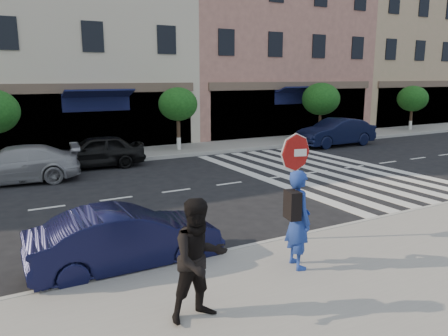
% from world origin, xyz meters
% --- Properties ---
extents(ground, '(120.00, 120.00, 0.00)m').
position_xyz_m(ground, '(0.00, 0.00, 0.00)').
color(ground, black).
rests_on(ground, ground).
extents(sidewalk_near, '(60.00, 4.50, 0.15)m').
position_xyz_m(sidewalk_near, '(0.00, -3.75, 0.07)').
color(sidewalk_near, gray).
rests_on(sidewalk_near, ground).
extents(sidewalk_far, '(60.00, 3.00, 0.15)m').
position_xyz_m(sidewalk_far, '(0.00, 11.00, 0.07)').
color(sidewalk_far, gray).
rests_on(sidewalk_far, ground).
extents(building_centre, '(11.00, 9.00, 11.00)m').
position_xyz_m(building_centre, '(-0.50, 17.00, 5.50)').
color(building_centre, beige).
rests_on(building_centre, ground).
extents(building_east_mid, '(13.00, 9.00, 13.00)m').
position_xyz_m(building_east_mid, '(11.50, 17.00, 6.50)').
color(building_east_mid, tan).
rests_on(building_east_mid, ground).
extents(building_east_far, '(12.00, 9.00, 12.00)m').
position_xyz_m(building_east_far, '(24.00, 17.00, 6.00)').
color(building_east_far, tan).
rests_on(building_east_far, ground).
extents(street_tree_c, '(1.90, 1.90, 3.04)m').
position_xyz_m(street_tree_c, '(3.00, 10.80, 2.36)').
color(street_tree_c, '#473323').
rests_on(street_tree_c, sidewalk_far).
extents(street_tree_ea, '(2.20, 2.20, 3.19)m').
position_xyz_m(street_tree_ea, '(12.00, 10.80, 2.39)').
color(street_tree_ea, '#473323').
rests_on(street_tree_ea, sidewalk_far).
extents(street_tree_eb, '(2.00, 2.00, 2.94)m').
position_xyz_m(street_tree_eb, '(20.00, 10.80, 2.22)').
color(street_tree_eb, '#473323').
rests_on(street_tree_eb, sidewalk_far).
extents(stop_sign, '(0.81, 0.27, 2.37)m').
position_xyz_m(stop_sign, '(0.40, -1.67, 1.88)').
color(stop_sign, gray).
rests_on(stop_sign, sidewalk_near).
extents(photographer, '(0.58, 0.76, 1.87)m').
position_xyz_m(photographer, '(-0.39, -2.82, 1.08)').
color(photographer, '#203B96').
rests_on(photographer, sidewalk_near).
extents(walker, '(0.93, 0.74, 1.85)m').
position_xyz_m(walker, '(-2.79, -3.56, 1.07)').
color(walker, black).
rests_on(walker, sidewalk_near).
extents(car_near_mid, '(3.71, 1.30, 1.22)m').
position_xyz_m(car_near_mid, '(-3.14, -1.00, 0.61)').
color(car_near_mid, black).
rests_on(car_near_mid, ground).
extents(car_far_left, '(4.65, 2.34, 1.29)m').
position_xyz_m(car_far_left, '(-4.56, 7.80, 0.65)').
color(car_far_left, '#939398').
rests_on(car_far_left, ground).
extents(car_far_mid, '(4.06, 1.93, 1.34)m').
position_xyz_m(car_far_mid, '(-1.43, 9.10, 0.67)').
color(car_far_mid, black).
rests_on(car_far_mid, ground).
extents(car_far_right, '(4.50, 1.57, 1.48)m').
position_xyz_m(car_far_right, '(11.28, 8.66, 0.74)').
color(car_far_right, black).
rests_on(car_far_right, ground).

